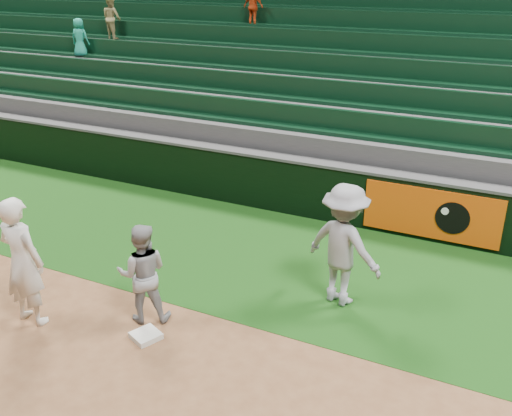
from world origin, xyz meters
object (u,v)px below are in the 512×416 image
Objects in this scene: first_baseman at (22,261)px; base_coach at (344,245)px; baserunner at (143,273)px; first_base at (146,336)px.

base_coach is at bearing -146.90° from first_baseman.
baserunner is (1.54, 0.81, -0.23)m from first_baseman.
base_coach is (2.52, 1.79, 0.22)m from baserunner.
first_base is at bearing 61.31° from base_coach.
base_coach reaches higher than first_base.
first_base is 0.19× the size of base_coach.
baserunner is 3.10m from base_coach.
first_base is at bearing 94.97° from baserunner.
first_base is at bearing -167.76° from first_baseman.
first_baseman is 1.75m from baserunner.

